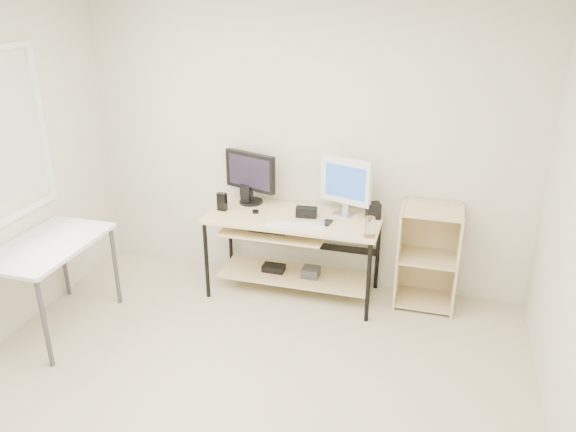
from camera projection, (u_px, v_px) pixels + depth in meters
The scene contains 16 objects.
room at pixel (196, 226), 3.21m from camera, with size 4.01×4.01×2.62m.
desk at pixel (291, 238), 4.92m from camera, with size 1.50×0.65×0.75m.
side_table at pixel (49, 253), 4.35m from camera, with size 0.60×1.00×0.75m.
shelf_unit at pixel (428, 255), 4.80m from camera, with size 0.50×0.40×0.90m.
black_monitor at pixel (250, 175), 5.01m from camera, with size 0.51×0.22×0.47m.
white_imac at pixel (346, 183), 4.75m from camera, with size 0.46×0.19×0.50m.
keyboard at pixel (295, 226), 4.61m from camera, with size 0.48×0.13×0.02m, color white.
mouse at pixel (320, 223), 4.63m from camera, with size 0.07×0.11×0.04m, color #B6B6BB.
center_speaker at pixel (306, 212), 4.79m from camera, with size 0.18×0.08×0.09m, color black.
speaker_left at pixel (245, 194), 5.07m from camera, with size 0.10×0.10×0.17m.
speaker_right at pixel (373, 210), 4.76m from camera, with size 0.11×0.11×0.13m, color black.
audio_controller at pixel (222, 202), 4.92m from camera, with size 0.08×0.05×0.16m, color black.
volume_puck at pixel (256, 212), 4.89m from camera, with size 0.06×0.06×0.02m, color black.
smartphone at pixel (327, 223), 4.68m from camera, with size 0.07×0.13×0.01m, color black.
coaster at pixel (369, 236), 4.44m from camera, with size 0.10×0.10×0.01m, color #A36E49.
drinking_glass at pixel (370, 227), 4.40m from camera, with size 0.08×0.08×0.16m, color white.
Camera 1 is at (1.18, -2.64, 2.61)m, focal length 35.00 mm.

